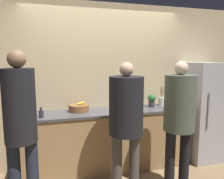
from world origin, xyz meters
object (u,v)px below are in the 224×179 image
person_left (21,123)px  bottle_amber (180,104)px  bottle_dark (41,114)px  utensil_crock (161,101)px  person_right (179,113)px  person_center (126,115)px  refrigerator (203,111)px  potted_plant (152,100)px  fruit_bowl (79,108)px  cup_black (28,112)px

person_left → bottle_amber: size_ratio=10.70×
bottle_amber → bottle_dark: bottle_amber is taller
utensil_crock → bottle_dark: utensil_crock is taller
person_right → bottle_dark: person_right is taller
person_center → bottle_dark: person_center is taller
refrigerator → bottle_dark: (-2.67, -0.09, 0.17)m
refrigerator → potted_plant: 0.98m
refrigerator → bottle_dark: 2.67m
refrigerator → person_right: size_ratio=0.98×
person_right → potted_plant: 0.83m
potted_plant → refrigerator: bearing=-5.6°
bottle_dark → potted_plant: size_ratio=0.67×
person_left → potted_plant: 2.08m
fruit_bowl → potted_plant: bearing=-1.8°
bottle_amber → cup_black: bearing=173.9°
bottle_dark → fruit_bowl: bearing=22.0°
utensil_crock → bottle_amber: 0.32m
refrigerator → bottle_amber: size_ratio=9.78×
refrigerator → utensil_crock: refrigerator is taller
person_right → bottle_amber: size_ratio=9.99×
bottle_dark → person_center: bearing=-29.7°
bottle_amber → fruit_bowl: bearing=171.1°
bottle_amber → bottle_dark: (-2.12, 0.03, -0.01)m
cup_black → potted_plant: (1.91, -0.04, 0.07)m
utensil_crock → potted_plant: (-0.21, -0.06, 0.04)m
refrigerator → person_left: size_ratio=0.91×
person_left → cup_black: person_left is taller
refrigerator → cup_black: size_ratio=18.65×
person_left → utensil_crock: (2.11, 0.90, -0.05)m
refrigerator → person_center: size_ratio=0.98×
person_left → utensil_crock: size_ratio=5.77×
fruit_bowl → person_left: bearing=-129.2°
person_right → bottle_amber: bearing=55.9°
bottle_amber → bottle_dark: bearing=179.2°
cup_black → person_center: bearing=-33.4°
cup_black → fruit_bowl: bearing=0.2°
person_left → person_right: 1.88m
person_center → person_right: person_right is taller
person_center → bottle_dark: (-1.01, 0.57, -0.05)m
refrigerator → fruit_bowl: size_ratio=5.45×
bottle_amber → potted_plant: (-0.39, 0.21, 0.05)m
utensil_crock → potted_plant: 0.22m
refrigerator → bottle_dark: bearing=-178.1°
refrigerator → person_center: bearing=-158.4°
person_left → person_center: size_ratio=1.08×
person_right → bottle_amber: person_right is taller
person_left → bottle_amber: 2.38m
person_left → bottle_amber: bearing=15.4°
utensil_crock → bottle_dark: size_ratio=2.23×
utensil_crock → person_right: bearing=-104.8°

